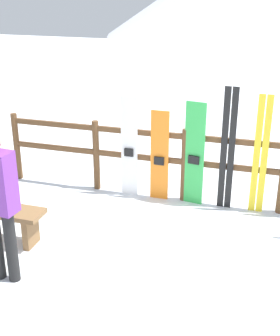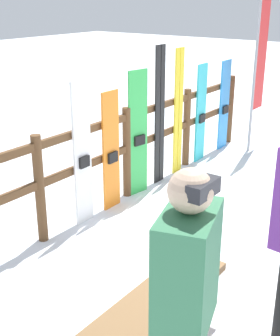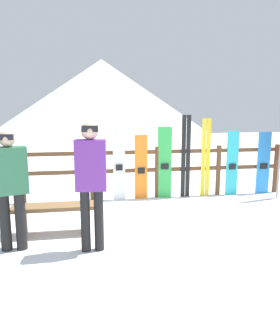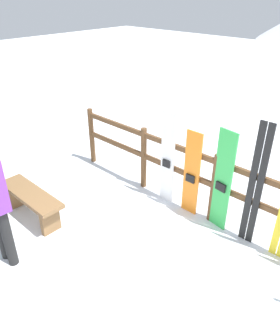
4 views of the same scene
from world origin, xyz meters
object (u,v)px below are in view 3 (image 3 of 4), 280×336
snowboard_orange (141,167)px  snowboard_blue (263,163)px  person_plaid_green (10,183)px  person_purple (91,176)px  snowboard_white (119,164)px  snowboard_cyan (232,163)px  snowboard_green (165,163)px  bench (54,213)px  ski_pair_black (186,157)px  ski_pair_yellow (206,158)px

snowboard_orange → snowboard_blue: (2.79, 0.00, 0.01)m
person_plaid_green → snowboard_orange: size_ratio=1.19×
person_plaid_green → snowboard_blue: bearing=24.6°
person_plaid_green → snowboard_orange: bearing=46.5°
person_purple → person_plaid_green: size_ratio=1.07×
person_plaid_green → snowboard_white: (1.67, 2.26, -0.17)m
snowboard_cyan → snowboard_green: bearing=180.0°
snowboard_green → snowboard_cyan: bearing=-0.0°
bench → person_purple: 1.12m
snowboard_cyan → ski_pair_black: bearing=179.8°
snowboard_orange → snowboard_green: 0.52m
bench → person_purple: (0.56, -0.69, 0.69)m
snowboard_white → ski_pair_yellow: 1.89m
snowboard_green → snowboard_white: bearing=180.0°
ski_pair_black → bench: bearing=-145.9°
snowboard_orange → ski_pair_yellow: ski_pair_yellow is taller
snowboard_white → snowboard_blue: bearing=-0.0°
snowboard_white → snowboard_blue: 3.26m
snowboard_green → snowboard_blue: (2.28, -0.00, -0.07)m
snowboard_white → snowboard_orange: size_ratio=1.13×
person_purple → ski_pair_yellow: 3.52m
bench → ski_pair_yellow: bearing=30.0°
snowboard_orange → bench: bearing=-132.9°
person_purple → snowboard_blue: (3.87, 2.46, -0.33)m
person_plaid_green → snowboard_cyan: size_ratio=1.14×
bench → snowboard_cyan: bearing=25.6°
ski_pair_black → ski_pair_yellow: (0.45, -0.00, -0.04)m
snowboard_blue → ski_pair_yellow: bearing=179.9°
snowboard_green → snowboard_orange: bearing=-180.0°
person_purple → snowboard_orange: (1.08, 2.46, -0.35)m
person_plaid_green → snowboard_cyan: bearing=28.3°
ski_pair_yellow → person_plaid_green: bearing=-147.6°
ski_pair_black → snowboard_cyan: 1.08m
snowboard_green → ski_pair_black: 0.48m
snowboard_cyan → person_purple: bearing=-141.8°
person_plaid_green → ski_pair_yellow: 4.22m
ski_pair_black → snowboard_cyan: ski_pair_black is taller
person_purple → snowboard_white: size_ratio=1.12×
person_plaid_green → snowboard_white: size_ratio=1.05×
snowboard_green → bench: bearing=-140.6°
snowboard_white → snowboard_green: bearing=-0.0°
snowboard_white → snowboard_blue: size_ratio=1.11×
snowboard_orange → ski_pair_black: 1.00m
ski_pair_yellow → snowboard_white: bearing=-179.9°
snowboard_cyan → bench: bearing=-154.4°
bench → snowboard_cyan: (3.68, 1.77, 0.37)m
person_purple → snowboard_blue: person_purple is taller
snowboard_orange → snowboard_blue: snowboard_blue is taller
person_plaid_green → snowboard_orange: 3.12m
bench → person_plaid_green: size_ratio=0.77×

